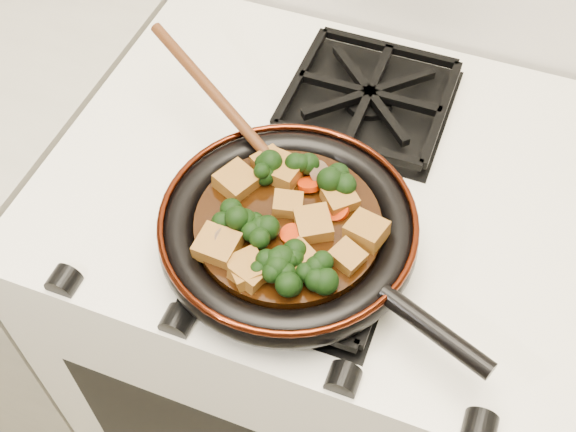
% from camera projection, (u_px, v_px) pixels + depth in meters
% --- Properties ---
extents(stove, '(0.76, 0.60, 0.90)m').
position_uv_depth(stove, '(324.00, 331.00, 1.33)').
color(stove, white).
rests_on(stove, ground).
extents(burner_grate_front, '(0.23, 0.23, 0.03)m').
position_uv_depth(burner_grate_front, '(301.00, 249.00, 0.88)').
color(burner_grate_front, black).
rests_on(burner_grate_front, stove).
extents(burner_grate_back, '(0.23, 0.23, 0.03)m').
position_uv_depth(burner_grate_back, '(369.00, 98.00, 1.03)').
color(burner_grate_back, black).
rests_on(burner_grate_back, stove).
extents(skillet, '(0.42, 0.31, 0.05)m').
position_uv_depth(skillet, '(289.00, 230.00, 0.86)').
color(skillet, black).
rests_on(skillet, burner_grate_front).
extents(braising_sauce, '(0.22, 0.22, 0.02)m').
position_uv_depth(braising_sauce, '(288.00, 227.00, 0.85)').
color(braising_sauce, black).
rests_on(braising_sauce, skillet).
extents(tofu_cube_0, '(0.05, 0.05, 0.03)m').
position_uv_depth(tofu_cube_0, '(366.00, 231.00, 0.83)').
color(tofu_cube_0, '#936021').
rests_on(tofu_cube_0, braising_sauce).
extents(tofu_cube_1, '(0.05, 0.05, 0.03)m').
position_uv_depth(tofu_cube_1, '(218.00, 246.00, 0.81)').
color(tofu_cube_1, '#936021').
rests_on(tofu_cube_1, braising_sauce).
extents(tofu_cube_2, '(0.05, 0.04, 0.02)m').
position_uv_depth(tofu_cube_2, '(347.00, 257.00, 0.81)').
color(tofu_cube_2, '#936021').
rests_on(tofu_cube_2, braising_sauce).
extents(tofu_cube_3, '(0.05, 0.05, 0.02)m').
position_uv_depth(tofu_cube_3, '(269.00, 162.00, 0.89)').
color(tofu_cube_3, '#936021').
rests_on(tofu_cube_3, braising_sauce).
extents(tofu_cube_4, '(0.05, 0.05, 0.02)m').
position_uv_depth(tofu_cube_4, '(298.00, 258.00, 0.81)').
color(tofu_cube_4, '#936021').
rests_on(tofu_cube_4, braising_sauce).
extents(tofu_cube_5, '(0.05, 0.05, 0.03)m').
position_uv_depth(tofu_cube_5, '(284.00, 171.00, 0.88)').
color(tofu_cube_5, '#936021').
rests_on(tofu_cube_5, braising_sauce).
extents(tofu_cube_6, '(0.06, 0.06, 0.03)m').
position_uv_depth(tofu_cube_6, '(248.00, 269.00, 0.80)').
color(tofu_cube_6, '#936021').
rests_on(tofu_cube_6, braising_sauce).
extents(tofu_cube_7, '(0.05, 0.05, 0.03)m').
position_uv_depth(tofu_cube_7, '(251.00, 272.00, 0.79)').
color(tofu_cube_7, '#936021').
rests_on(tofu_cube_7, braising_sauce).
extents(tofu_cube_8, '(0.05, 0.05, 0.02)m').
position_uv_depth(tofu_cube_8, '(340.00, 199.00, 0.86)').
color(tofu_cube_8, '#936021').
rests_on(tofu_cube_8, braising_sauce).
extents(tofu_cube_9, '(0.06, 0.06, 0.02)m').
position_uv_depth(tofu_cube_9, '(313.00, 225.00, 0.83)').
color(tofu_cube_9, '#936021').
rests_on(tofu_cube_9, braising_sauce).
extents(tofu_cube_10, '(0.06, 0.06, 0.03)m').
position_uv_depth(tofu_cube_10, '(237.00, 182.00, 0.87)').
color(tofu_cube_10, '#936021').
rests_on(tofu_cube_10, braising_sauce).
extents(tofu_cube_11, '(0.04, 0.04, 0.02)m').
position_uv_depth(tofu_cube_11, '(288.00, 205.00, 0.85)').
color(tofu_cube_11, '#936021').
rests_on(tofu_cube_11, braising_sauce).
extents(broccoli_floret_0, '(0.08, 0.08, 0.07)m').
position_uv_depth(broccoli_floret_0, '(255.00, 231.00, 0.82)').
color(broccoli_floret_0, black).
rests_on(broccoli_floret_0, braising_sauce).
extents(broccoli_floret_1, '(0.08, 0.07, 0.07)m').
position_uv_depth(broccoli_floret_1, '(306.00, 161.00, 0.88)').
color(broccoli_floret_1, black).
rests_on(broccoli_floret_1, braising_sauce).
extents(broccoli_floret_2, '(0.07, 0.07, 0.05)m').
position_uv_depth(broccoli_floret_2, '(270.00, 172.00, 0.88)').
color(broccoli_floret_2, black).
rests_on(broccoli_floret_2, braising_sauce).
extents(broccoli_floret_3, '(0.09, 0.09, 0.06)m').
position_uv_depth(broccoli_floret_3, '(341.00, 186.00, 0.87)').
color(broccoli_floret_3, black).
rests_on(broccoli_floret_3, braising_sauce).
extents(broccoli_floret_4, '(0.08, 0.08, 0.06)m').
position_uv_depth(broccoli_floret_4, '(284.00, 282.00, 0.79)').
color(broccoli_floret_4, black).
rests_on(broccoli_floret_4, braising_sauce).
extents(broccoli_floret_5, '(0.09, 0.09, 0.06)m').
position_uv_depth(broccoli_floret_5, '(318.00, 274.00, 0.79)').
color(broccoli_floret_5, black).
rests_on(broccoli_floret_5, braising_sauce).
extents(broccoli_floret_6, '(0.08, 0.08, 0.08)m').
position_uv_depth(broccoli_floret_6, '(233.00, 220.00, 0.83)').
color(broccoli_floret_6, black).
rests_on(broccoli_floret_6, braising_sauce).
extents(broccoli_floret_7, '(0.08, 0.07, 0.06)m').
position_uv_depth(broccoli_floret_7, '(282.00, 258.00, 0.80)').
color(broccoli_floret_7, black).
rests_on(broccoli_floret_7, braising_sauce).
extents(broccoli_floret_8, '(0.08, 0.07, 0.07)m').
position_uv_depth(broccoli_floret_8, '(270.00, 262.00, 0.80)').
color(broccoli_floret_8, black).
rests_on(broccoli_floret_8, braising_sauce).
extents(carrot_coin_0, '(0.03, 0.03, 0.02)m').
position_uv_depth(carrot_coin_0, '(316.00, 272.00, 0.80)').
color(carrot_coin_0, '#BA2705').
rests_on(carrot_coin_0, braising_sauce).
extents(carrot_coin_1, '(0.03, 0.03, 0.02)m').
position_uv_depth(carrot_coin_1, '(291.00, 234.00, 0.83)').
color(carrot_coin_1, '#BA2705').
rests_on(carrot_coin_1, braising_sauce).
extents(carrot_coin_2, '(0.03, 0.03, 0.02)m').
position_uv_depth(carrot_coin_2, '(310.00, 185.00, 0.87)').
color(carrot_coin_2, '#BA2705').
rests_on(carrot_coin_2, braising_sauce).
extents(carrot_coin_3, '(0.03, 0.03, 0.02)m').
position_uv_depth(carrot_coin_3, '(336.00, 210.00, 0.85)').
color(carrot_coin_3, '#BA2705').
rests_on(carrot_coin_3, braising_sauce).
extents(mushroom_slice_0, '(0.03, 0.03, 0.02)m').
position_uv_depth(mushroom_slice_0, '(221.00, 231.00, 0.83)').
color(mushroom_slice_0, brown).
rests_on(mushroom_slice_0, braising_sauce).
extents(mushroom_slice_1, '(0.03, 0.03, 0.03)m').
position_uv_depth(mushroom_slice_1, '(320.00, 173.00, 0.88)').
color(mushroom_slice_1, brown).
rests_on(mushroom_slice_1, braising_sauce).
extents(mushroom_slice_2, '(0.03, 0.04, 0.03)m').
position_uv_depth(mushroom_slice_2, '(225.00, 242.00, 0.82)').
color(mushroom_slice_2, brown).
rests_on(mushroom_slice_2, braising_sauce).
extents(wooden_spoon, '(0.16, 0.11, 0.27)m').
position_uv_depth(wooden_spoon, '(241.00, 124.00, 0.91)').
color(wooden_spoon, '#4D2710').
rests_on(wooden_spoon, braising_sauce).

